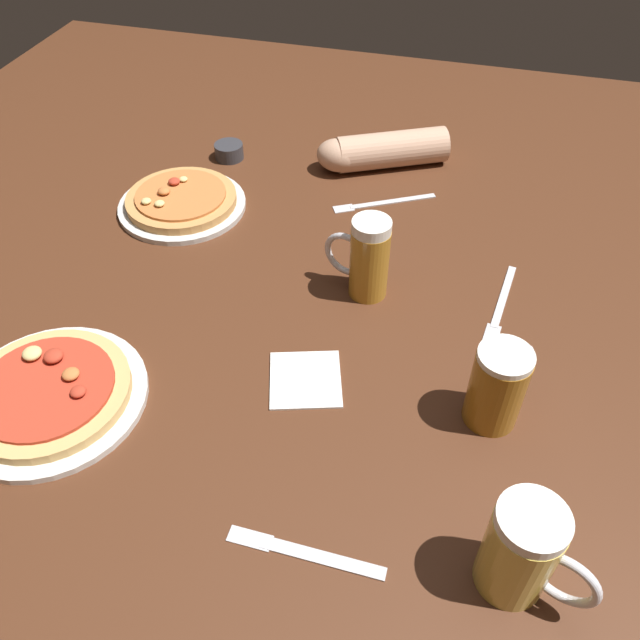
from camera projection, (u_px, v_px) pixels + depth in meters
ground_plane at (320, 334)px, 1.16m from camera, size 2.40×2.40×0.03m
pizza_plate_near at (48, 394)px, 1.02m from camera, size 0.31×0.31×0.05m
pizza_plate_far at (182, 201)px, 1.40m from camera, size 0.27×0.27×0.05m
beer_mug_dark at (523, 552)px, 0.77m from camera, size 0.14×0.09×0.15m
beer_mug_amber at (499, 385)px, 0.96m from camera, size 0.09×0.13×0.14m
beer_mug_pale at (367, 258)px, 1.16m from camera, size 0.13×0.07×0.16m
ramekin_sauce at (229, 151)px, 1.54m from camera, size 0.07×0.07×0.04m
napkin_folded at (305, 379)px, 1.06m from camera, size 0.15×0.15×0.01m
fork_left at (382, 202)px, 1.42m from camera, size 0.21×0.13×0.01m
knife_right at (304, 552)px, 0.85m from camera, size 0.21×0.02×0.01m
fork_spare at (501, 304)px, 1.19m from camera, size 0.05×0.22×0.01m
diner_arm at (378, 151)px, 1.50m from camera, size 0.30×0.19×0.08m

